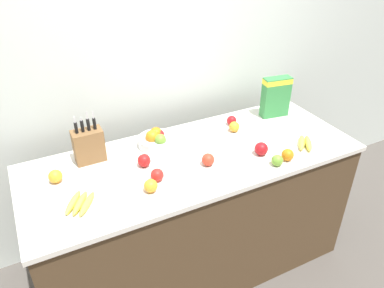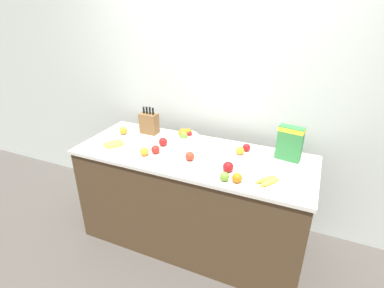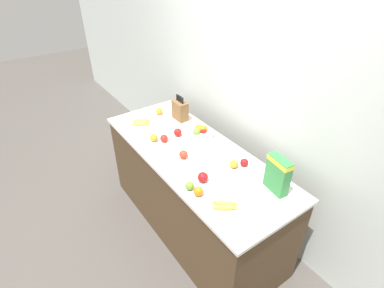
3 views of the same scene
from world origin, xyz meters
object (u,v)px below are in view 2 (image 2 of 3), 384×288
apple_rightmost (163,142)px  apple_middle (156,149)px  knife_block (149,123)px  banana_bunch_right (268,181)px  apple_by_knife_block (225,177)px  orange_front_center (123,130)px  orange_mid_right (237,178)px  apple_front (247,147)px  orange_front_left (240,151)px  apple_leftmost (228,167)px  cereal_box (290,142)px  apple_rear (190,156)px  banana_bunch_left (113,144)px  orange_by_cereal (144,152)px  fruit_bowl (186,136)px

apple_rightmost → apple_middle: apple_rightmost is taller
knife_block → banana_bunch_right: knife_block is taller
apple_by_knife_block → orange_front_center: (-1.15, 0.41, 0.00)m
apple_by_knife_block → orange_mid_right: bearing=10.6°
apple_front → apple_rightmost: bearing=-164.8°
apple_middle → banana_bunch_right: bearing=-5.0°
apple_rightmost → orange_mid_right: apple_rightmost is taller
apple_by_knife_block → orange_front_left: (-0.01, 0.44, 0.00)m
apple_leftmost → orange_front_center: size_ratio=1.08×
apple_rightmost → orange_front_left: size_ratio=1.08×
cereal_box → orange_front_left: cereal_box is taller
apple_middle → knife_block: bearing=127.4°
apple_rear → orange_front_center: bearing=164.2°
banana_bunch_right → apple_middle: 0.96m
banana_bunch_left → apple_rightmost: (0.40, 0.18, 0.02)m
cereal_box → apple_by_knife_block: 0.64m
orange_by_cereal → orange_mid_right: bearing=-6.2°
apple_rightmost → orange_front_center: 0.48m
cereal_box → apple_middle: cereal_box is taller
banana_bunch_left → orange_front_left: bearing=14.9°
orange_front_left → orange_front_center: (-1.14, -0.03, 0.00)m
banana_bunch_left → apple_by_knife_block: apple_by_knife_block is taller
apple_rightmost → orange_front_center: (-0.47, 0.07, -0.00)m
apple_rear → apple_middle: (-0.31, -0.00, -0.00)m
apple_front → orange_by_cereal: (-0.75, -0.42, 0.00)m
fruit_bowl → apple_by_knife_block: bearing=-43.2°
orange_front_left → orange_front_center: orange_front_center is taller
apple_middle → apple_front: (0.69, 0.35, -0.00)m
apple_leftmost → orange_front_center: apple_leftmost is taller
cereal_box → apple_front: size_ratio=4.28×
apple_rear → apple_leftmost: 0.34m
fruit_bowl → orange_front_center: (-0.62, -0.09, -0.01)m
banana_bunch_left → apple_by_knife_block: 1.09m
apple_middle → orange_mid_right: same height
knife_block → orange_mid_right: bearing=-26.8°
apple_rightmost → apple_leftmost: bearing=-16.9°
apple_front → orange_by_cereal: orange_by_cereal is taller
banana_bunch_right → apple_front: size_ratio=2.84×
apple_middle → orange_front_center: orange_front_center is taller
apple_middle → orange_front_left: (0.65, 0.27, -0.00)m
banana_bunch_left → orange_front_center: (-0.07, 0.25, 0.02)m
knife_block → apple_by_knife_block: knife_block is taller
apple_by_knife_block → apple_rightmost: apple_rightmost is taller
apple_front → apple_leftmost: bearing=-95.8°
banana_bunch_left → apple_rightmost: size_ratio=2.77×
apple_leftmost → orange_by_cereal: (-0.71, -0.03, -0.00)m
banana_bunch_left → apple_by_knife_block: bearing=-8.3°
apple_by_knife_block → apple_rightmost: bearing=153.7°
orange_front_center → apple_rear: bearing=-15.8°
orange_by_cereal → banana_bunch_right: bearing=-0.6°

